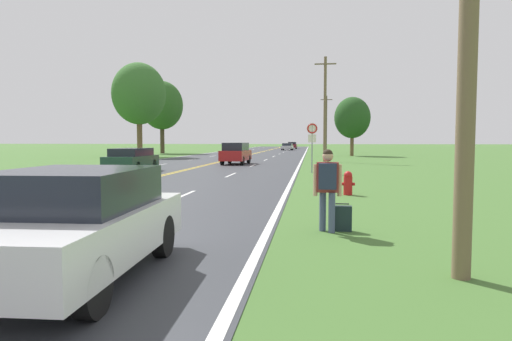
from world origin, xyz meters
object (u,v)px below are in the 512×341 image
tree_left_verge (162,105)px  car_white_sedan_nearest (71,222)px  suitcase (342,218)px  tree_mid_treeline (139,94)px  fire_hydrant (348,183)px  tree_behind_sign (352,118)px  car_maroon_hatchback_receding (292,145)px  traffic_sign (312,135)px  car_red_suv_mid_near (236,153)px  hitchhiker_person (327,182)px  car_silver_sedan_mid_far (287,146)px  car_dark_green_hatchback_approaching (132,159)px

tree_left_verge → car_white_sedan_nearest: tree_left_verge is taller
car_white_sedan_nearest → suitcase: bearing=132.0°
tree_mid_treeline → fire_hydrant: bearing=-58.7°
tree_left_verge → tree_behind_sign: size_ratio=1.46×
car_maroon_hatchback_receding → tree_left_verge: bearing=-25.1°
traffic_sign → car_red_suv_mid_near: traffic_sign is taller
hitchhiker_person → car_maroon_hatchback_receding: hitchhiker_person is taller
tree_behind_sign → fire_hydrant: bearing=-95.1°
tree_behind_sign → car_silver_sedan_mid_far: size_ratio=1.50×
traffic_sign → tree_behind_sign: size_ratio=0.41×
suitcase → tree_left_verge: 56.07m
car_white_sedan_nearest → car_red_suv_mid_near: size_ratio=1.01×
tree_mid_treeline → car_dark_green_hatchback_approaching: tree_mid_treeline is taller
car_dark_green_hatchback_approaching → car_red_suv_mid_near: car_red_suv_mid_near is taller
tree_mid_treeline → car_white_sedan_nearest: size_ratio=2.51×
car_white_sedan_nearest → car_dark_green_hatchback_approaching: (-6.91, 19.00, 0.01)m
hitchhiker_person → car_dark_green_hatchback_approaching: bearing=35.6°
car_dark_green_hatchback_approaching → suitcase: bearing=-145.7°
suitcase → tree_left_verge: (-21.02, 51.59, 6.29)m
tree_left_verge → tree_mid_treeline: bearing=-82.4°
traffic_sign → car_silver_sedan_mid_far: size_ratio=0.61×
tree_mid_treeline → car_maroon_hatchback_receding: (14.76, 46.25, -6.07)m
car_white_sedan_nearest → tree_mid_treeline: bearing=-161.8°
car_dark_green_hatchback_approaching → car_silver_sedan_mid_far: bearing=-6.1°
car_maroon_hatchback_receding → car_white_sedan_nearest: bearing=1.5°
tree_left_verge → hitchhiker_person: bearing=-68.2°
car_white_sedan_nearest → car_dark_green_hatchback_approaching: car_white_sedan_nearest is taller
tree_behind_sign → car_white_sedan_nearest: 48.63m
car_silver_sedan_mid_far → car_maroon_hatchback_receding: car_maroon_hatchback_receding is taller
hitchhiker_person → car_dark_green_hatchback_approaching: 18.67m
hitchhiker_person → tree_mid_treeline: 43.83m
suitcase → car_white_sedan_nearest: size_ratio=0.14×
suitcase → traffic_sign: bearing=3.9°
hitchhiker_person → tree_left_verge: 56.02m
traffic_sign → car_white_sedan_nearest: (-3.16, -19.95, -1.34)m
traffic_sign → car_silver_sedan_mid_far: traffic_sign is taller
car_red_suv_mid_near → car_maroon_hatchback_receding: (1.72, 60.47, -0.10)m
suitcase → car_silver_sedan_mid_far: 73.65m
tree_behind_sign → car_dark_green_hatchback_approaching: (-14.66, -28.87, -3.62)m
traffic_sign → tree_behind_sign: bearing=80.7°
suitcase → tree_mid_treeline: size_ratio=0.05×
car_dark_green_hatchback_approaching → car_maroon_hatchback_receding: 70.04m
tree_behind_sign → car_white_sedan_nearest: size_ratio=1.66×
car_white_sedan_nearest → hitchhiker_person: bearing=133.2°
fire_hydrant → car_red_suv_mid_near: (-6.87, 18.53, 0.46)m
tree_left_verge → car_red_suv_mid_near: 31.21m
tree_behind_sign → tree_mid_treeline: size_ratio=0.66×
suitcase → car_dark_green_hatchback_approaching: bearing=36.6°
hitchhiker_person → car_red_suv_mid_near: size_ratio=0.41×
car_white_sedan_nearest → car_silver_sedan_mid_far: 77.11m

